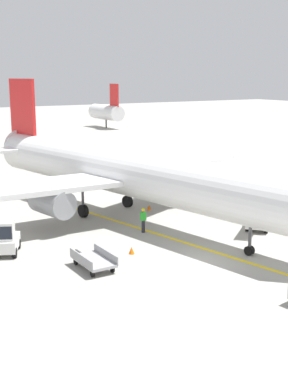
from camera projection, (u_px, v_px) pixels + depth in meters
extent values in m
plane|color=#9E9B93|center=(193.00, 264.00, 29.29)|extent=(300.00, 300.00, 0.00)
cube|color=yellow|center=(165.00, 236.00, 34.21)|extent=(15.45, 78.61, 0.01)
cylinder|color=white|center=(122.00, 172.00, 38.16)|extent=(8.92, 30.08, 3.30)
cone|color=white|center=(12.00, 145.00, 49.80)|extent=(3.61, 3.34, 3.14)
cube|color=white|center=(178.00, 163.00, 44.28)|extent=(13.69, 9.12, 0.36)
cylinder|color=gray|center=(173.00, 179.00, 42.70)|extent=(2.47, 3.50, 1.90)
cube|color=white|center=(22.00, 189.00, 34.35)|extent=(13.08, 4.64, 0.36)
cylinder|color=gray|center=(52.00, 202.00, 34.94)|extent=(2.47, 3.50, 1.90)
cube|color=red|center=(22.00, 108.00, 47.28)|extent=(1.03, 3.98, 5.20)
cube|color=white|center=(54.00, 145.00, 49.79)|extent=(5.63, 3.77, 0.24)
cylinder|color=#4C4C51|center=(250.00, 230.00, 30.34)|extent=(0.20, 0.20, 3.12)
cylinder|color=black|center=(249.00, 251.00, 30.62)|extent=(0.45, 0.62, 0.56)
cylinder|color=#4C4C51|center=(127.00, 188.00, 41.46)|extent=(0.20, 0.20, 3.12)
cylinder|color=black|center=(127.00, 201.00, 41.70)|extent=(0.53, 1.01, 0.96)
cylinder|color=#4C4C51|center=(83.00, 197.00, 38.54)|extent=(0.20, 0.20, 3.12)
cylinder|color=black|center=(83.00, 211.00, 38.78)|extent=(0.53, 1.01, 0.96)
cube|color=silver|center=(7.00, 243.00, 30.85)|extent=(2.22, 2.73, 0.70)
cube|color=silver|center=(5.00, 230.00, 30.25)|extent=(1.41, 1.43, 1.10)
cube|color=black|center=(3.00, 233.00, 29.75)|extent=(0.91, 0.50, 0.77)
cylinder|color=black|center=(15.00, 253.00, 30.17)|extent=(0.46, 0.64, 0.60)
cylinder|color=black|center=(18.00, 244.00, 31.80)|extent=(0.46, 0.64, 0.60)
cylinder|color=black|center=(0.00, 244.00, 31.69)|extent=(0.46, 0.64, 0.60)
cube|color=silver|center=(233.00, 193.00, 44.05)|extent=(2.72, 2.18, 0.70)
cube|color=silver|center=(231.00, 183.00, 43.51)|extent=(1.41, 1.39, 1.10)
cube|color=black|center=(228.00, 184.00, 43.09)|extent=(0.48, 0.92, 0.77)
cylinder|color=black|center=(234.00, 199.00, 43.14)|extent=(0.64, 0.45, 0.60)
cylinder|color=black|center=(222.00, 198.00, 43.74)|extent=(0.64, 0.45, 0.60)
cylinder|color=black|center=(242.00, 196.00, 44.51)|extent=(0.64, 0.45, 0.60)
cylinder|color=black|center=(231.00, 194.00, 45.11)|extent=(0.64, 0.45, 0.60)
cube|color=silver|center=(258.00, 218.00, 36.32)|extent=(3.81, 3.68, 0.60)
cylinder|color=black|center=(266.00, 228.00, 34.97)|extent=(0.59, 0.57, 0.60)
cylinder|color=black|center=(247.00, 227.00, 35.30)|extent=(0.59, 0.57, 0.60)
cylinder|color=black|center=(268.00, 218.00, 37.48)|extent=(0.59, 0.57, 0.60)
cylinder|color=black|center=(250.00, 217.00, 37.80)|extent=(0.59, 0.57, 0.60)
cube|color=black|center=(258.00, 207.00, 35.55)|extent=(4.27, 4.06, 1.76)
cube|color=yellow|center=(265.00, 206.00, 35.41)|extent=(3.73, 3.47, 1.84)
cube|color=yellow|center=(252.00, 205.00, 35.64)|extent=(3.73, 3.47, 1.84)
cube|color=#A5A5A8|center=(94.00, 261.00, 28.44)|extent=(1.50, 2.80, 0.16)
cube|color=#4C4C51|center=(79.00, 252.00, 29.98)|extent=(0.08, 0.90, 0.08)
cylinder|color=#4C4C51|center=(76.00, 250.00, 30.35)|extent=(0.12, 0.12, 0.05)
cube|color=gray|center=(81.00, 259.00, 28.00)|extent=(0.06, 2.80, 0.50)
cube|color=gray|center=(106.00, 254.00, 28.77)|extent=(0.06, 2.80, 0.50)
cylinder|color=black|center=(76.00, 262.00, 29.06)|extent=(0.12, 0.36, 0.36)
cylinder|color=black|center=(95.00, 258.00, 29.67)|extent=(0.12, 0.36, 0.36)
cylinder|color=black|center=(92.00, 274.00, 27.32)|extent=(0.12, 0.36, 0.36)
cylinder|color=black|center=(112.00, 269.00, 27.93)|extent=(0.12, 0.36, 0.36)
cylinder|color=#26262D|center=(143.00, 226.00, 35.02)|extent=(0.24, 0.24, 0.85)
cube|color=green|center=(143.00, 216.00, 34.87)|extent=(0.36, 0.22, 0.56)
sphere|color=#9E7051|center=(143.00, 211.00, 34.78)|extent=(0.20, 0.20, 0.20)
sphere|color=yellow|center=(143.00, 210.00, 34.77)|extent=(0.24, 0.24, 0.24)
cone|color=orange|center=(149.00, 207.00, 40.84)|extent=(0.36, 0.36, 0.44)
cone|color=orange|center=(243.00, 205.00, 41.67)|extent=(0.36, 0.36, 0.44)
cone|color=orange|center=(132.00, 250.00, 30.84)|extent=(0.36, 0.36, 0.44)
cylinder|color=silver|center=(106.00, 112.00, 104.59)|extent=(3.00, 10.00, 3.00)
cylinder|color=#3F3F3F|center=(106.00, 124.00, 105.10)|extent=(0.30, 0.30, 1.60)
cube|color=red|center=(114.00, 95.00, 100.92)|extent=(0.24, 3.20, 4.40)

